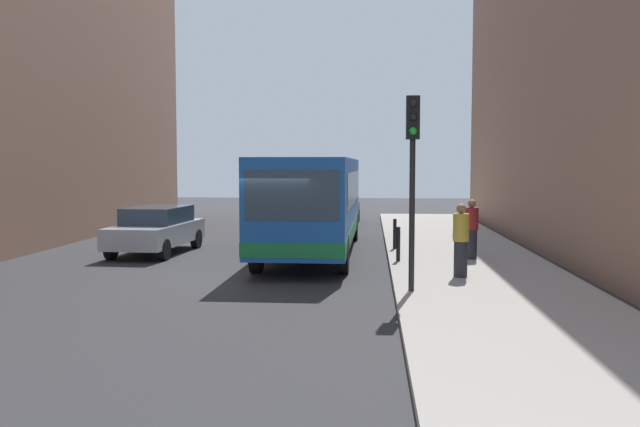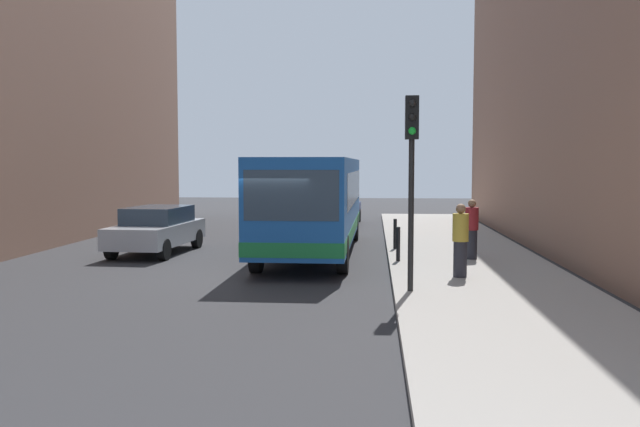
{
  "view_description": "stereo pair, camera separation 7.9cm",
  "coord_description": "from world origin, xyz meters",
  "px_view_note": "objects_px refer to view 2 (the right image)",
  "views": [
    {
      "loc": [
        2.68,
        -16.87,
        2.83
      ],
      "look_at": [
        1.24,
        2.43,
        1.42
      ],
      "focal_mm": 38.14,
      "sensor_mm": 36.0,
      "label": 1
    },
    {
      "loc": [
        2.76,
        -16.86,
        2.83
      ],
      "look_at": [
        1.24,
        2.43,
        1.42
      ],
      "focal_mm": 38.14,
      "sensor_mm": 36.0,
      "label": 2
    }
  ],
  "objects_px": {
    "pedestrian_near_signal": "(460,240)",
    "pedestrian_mid_sidewalk": "(472,229)",
    "bus": "(314,199)",
    "car_beside_bus": "(157,229)",
    "bollard_mid": "(395,234)",
    "traffic_light": "(412,156)",
    "bollard_near": "(398,244)",
    "car_behind_bus": "(339,208)"
  },
  "relations": [
    {
      "from": "car_beside_bus",
      "to": "traffic_light",
      "type": "bearing_deg",
      "value": 142.54
    },
    {
      "from": "car_behind_bus",
      "to": "traffic_light",
      "type": "distance_m",
      "value": 17.84
    },
    {
      "from": "bus",
      "to": "pedestrian_mid_sidewalk",
      "type": "distance_m",
      "value": 5.11
    },
    {
      "from": "bus",
      "to": "bollard_mid",
      "type": "distance_m",
      "value": 2.79
    },
    {
      "from": "car_beside_bus",
      "to": "pedestrian_mid_sidewalk",
      "type": "xyz_separation_m",
      "value": [
        9.63,
        -1.62,
        0.21
      ]
    },
    {
      "from": "bus",
      "to": "car_beside_bus",
      "type": "height_order",
      "value": "bus"
    },
    {
      "from": "bollard_mid",
      "to": "pedestrian_near_signal",
      "type": "height_order",
      "value": "pedestrian_near_signal"
    },
    {
      "from": "car_beside_bus",
      "to": "car_behind_bus",
      "type": "xyz_separation_m",
      "value": [
        5.23,
        10.86,
        0.0
      ]
    },
    {
      "from": "car_beside_bus",
      "to": "bollard_near",
      "type": "xyz_separation_m",
      "value": [
        7.55,
        -2.21,
        -0.16
      ]
    },
    {
      "from": "bus",
      "to": "bollard_near",
      "type": "height_order",
      "value": "bus"
    },
    {
      "from": "car_beside_bus",
      "to": "pedestrian_mid_sidewalk",
      "type": "bearing_deg",
      "value": 174.15
    },
    {
      "from": "bollard_mid",
      "to": "pedestrian_near_signal",
      "type": "relative_size",
      "value": 0.54
    },
    {
      "from": "car_beside_bus",
      "to": "traffic_light",
      "type": "xyz_separation_m",
      "value": [
        7.65,
        -6.68,
        2.22
      ]
    },
    {
      "from": "car_behind_bus",
      "to": "bollard_near",
      "type": "xyz_separation_m",
      "value": [
        2.32,
        -13.08,
        -0.16
      ]
    },
    {
      "from": "car_beside_bus",
      "to": "bollard_mid",
      "type": "xyz_separation_m",
      "value": [
        7.55,
        0.56,
        -0.16
      ]
    },
    {
      "from": "bus",
      "to": "pedestrian_mid_sidewalk",
      "type": "relative_size",
      "value": 6.54
    },
    {
      "from": "traffic_light",
      "to": "pedestrian_mid_sidewalk",
      "type": "height_order",
      "value": "traffic_light"
    },
    {
      "from": "pedestrian_mid_sidewalk",
      "to": "car_beside_bus",
      "type": "bearing_deg",
      "value": 132.99
    },
    {
      "from": "bollard_near",
      "to": "pedestrian_near_signal",
      "type": "distance_m",
      "value": 2.92
    },
    {
      "from": "car_beside_bus",
      "to": "pedestrian_near_signal",
      "type": "height_order",
      "value": "pedestrian_near_signal"
    },
    {
      "from": "bollard_near",
      "to": "bollard_mid",
      "type": "xyz_separation_m",
      "value": [
        0.0,
        2.78,
        0.0
      ]
    },
    {
      "from": "pedestrian_near_signal",
      "to": "pedestrian_mid_sidewalk",
      "type": "bearing_deg",
      "value": -160.11
    },
    {
      "from": "pedestrian_mid_sidewalk",
      "to": "bollard_mid",
      "type": "bearing_deg",
      "value": 96.26
    },
    {
      "from": "car_beside_bus",
      "to": "bollard_mid",
      "type": "height_order",
      "value": "car_beside_bus"
    },
    {
      "from": "bollard_mid",
      "to": "pedestrian_mid_sidewalk",
      "type": "bearing_deg",
      "value": -46.25
    },
    {
      "from": "car_behind_bus",
      "to": "bollard_mid",
      "type": "bearing_deg",
      "value": 105.5
    },
    {
      "from": "traffic_light",
      "to": "pedestrian_mid_sidewalk",
      "type": "xyz_separation_m",
      "value": [
        1.98,
        5.06,
        -2.01
      ]
    },
    {
      "from": "bollard_near",
      "to": "bus",
      "type": "bearing_deg",
      "value": 134.52
    },
    {
      "from": "car_behind_bus",
      "to": "bollard_near",
      "type": "bearing_deg",
      "value": 102.86
    },
    {
      "from": "car_beside_bus",
      "to": "bollard_near",
      "type": "distance_m",
      "value": 7.87
    },
    {
      "from": "car_beside_bus",
      "to": "pedestrian_near_signal",
      "type": "bearing_deg",
      "value": 155.59
    },
    {
      "from": "bus",
      "to": "traffic_light",
      "type": "relative_size",
      "value": 2.69
    },
    {
      "from": "bus",
      "to": "bollard_mid",
      "type": "bearing_deg",
      "value": -175.58
    },
    {
      "from": "car_behind_bus",
      "to": "pedestrian_mid_sidewalk",
      "type": "height_order",
      "value": "pedestrian_mid_sidewalk"
    },
    {
      "from": "car_beside_bus",
      "to": "bollard_mid",
      "type": "bearing_deg",
      "value": -172.09
    },
    {
      "from": "bus",
      "to": "car_behind_bus",
      "type": "xyz_separation_m",
      "value": [
        0.24,
        10.47,
        -0.94
      ]
    },
    {
      "from": "bus",
      "to": "pedestrian_mid_sidewalk",
      "type": "height_order",
      "value": "bus"
    },
    {
      "from": "pedestrian_near_signal",
      "to": "bus",
      "type": "bearing_deg",
      "value": -110.05
    },
    {
      "from": "bollard_near",
      "to": "bollard_mid",
      "type": "height_order",
      "value": "same"
    },
    {
      "from": "car_behind_bus",
      "to": "pedestrian_near_signal",
      "type": "relative_size",
      "value": 2.56
    },
    {
      "from": "pedestrian_near_signal",
      "to": "bollard_mid",
      "type": "bearing_deg",
      "value": -132.94
    },
    {
      "from": "bus",
      "to": "bollard_mid",
      "type": "relative_size",
      "value": 11.63
    }
  ]
}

